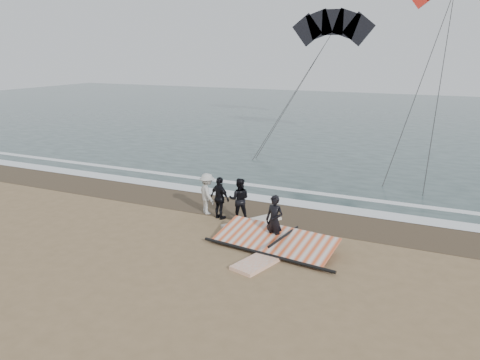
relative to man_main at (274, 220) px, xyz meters
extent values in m
plane|color=#8C704C|center=(-0.64, -1.61, -0.83)|extent=(120.00, 120.00, 0.00)
cube|color=#233838|center=(-0.64, 31.39, -0.82)|extent=(120.00, 54.00, 0.02)
cube|color=#4C3D2B|center=(-0.64, 2.89, -0.82)|extent=(120.00, 2.80, 0.01)
cube|color=white|center=(-0.64, 4.29, -0.80)|extent=(120.00, 0.90, 0.01)
cube|color=white|center=(-0.64, 5.99, -0.80)|extent=(120.00, 0.45, 0.01)
imported|color=black|center=(0.00, 0.00, 0.00)|extent=(0.67, 0.51, 1.65)
cube|color=white|center=(0.25, -1.03, -0.77)|extent=(1.52, 2.90, 0.11)
cube|color=beige|center=(-1.40, 1.42, -0.78)|extent=(1.74, 2.26, 0.10)
imported|color=black|center=(-1.99, 1.61, -0.03)|extent=(0.93, 0.83, 1.59)
imported|color=black|center=(-2.69, 1.41, -0.02)|extent=(1.02, 0.70, 1.61)
imported|color=beige|center=(-3.39, 1.71, -0.03)|extent=(1.17, 1.12, 1.59)
cube|color=black|center=(-0.07, 0.32, -0.78)|extent=(2.73, 0.99, 0.10)
cube|color=#E25425|center=(0.13, -0.28, -0.53)|extent=(4.06, 2.01, 0.41)
cylinder|color=black|center=(0.13, -1.06, -0.72)|extent=(4.48, 0.71, 0.10)
cylinder|color=black|center=(0.43, -0.28, -0.38)|extent=(0.34, 1.94, 0.08)
cylinder|color=#262626|center=(3.14, 12.14, 3.81)|extent=(0.04, 0.04, 12.19)
cylinder|color=#262626|center=(4.04, 11.78, 3.81)|extent=(0.04, 0.04, 12.52)
cylinder|color=#262626|center=(-5.18, 18.58, 2.94)|extent=(0.04, 0.04, 16.51)
cylinder|color=#262626|center=(-5.17, 18.32, 2.94)|extent=(0.04, 0.04, 16.98)
camera|label=1|loc=(4.92, -13.24, 5.25)|focal=35.00mm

